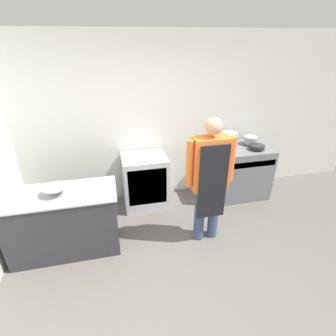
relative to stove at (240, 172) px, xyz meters
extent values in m
plane|color=#5B5651|center=(-1.53, -1.70, -0.45)|extent=(14.00, 14.00, 0.00)
cube|color=silver|center=(-1.53, 0.40, 0.90)|extent=(8.00, 0.05, 2.70)
cube|color=#2D2D33|center=(-2.85, -0.74, -0.03)|extent=(1.34, 0.62, 0.84)
cube|color=#9EA0A8|center=(-2.85, -0.74, 0.40)|extent=(1.39, 0.64, 0.02)
cube|color=slate|center=(0.00, 0.00, 0.00)|extent=(0.96, 0.65, 0.91)
cube|color=#9EA0A8|center=(0.00, -0.31, 0.29)|extent=(0.88, 0.03, 0.10)
cube|color=#9EA0A8|center=(0.00, 0.31, 0.46)|extent=(0.96, 0.03, 0.02)
cube|color=silver|center=(-1.67, 0.07, -0.01)|extent=(0.71, 0.58, 0.89)
cube|color=silver|center=(-1.67, -0.21, 0.03)|extent=(0.60, 0.02, 0.62)
cylinder|color=#38476B|center=(-1.07, -0.95, -0.05)|extent=(0.14, 0.14, 0.81)
cylinder|color=#38476B|center=(-0.86, -0.95, -0.05)|extent=(0.14, 0.14, 0.81)
cube|color=orange|center=(-0.97, -0.95, 0.71)|extent=(0.46, 0.22, 0.71)
cube|color=black|center=(-0.97, -1.07, 0.50)|extent=(0.37, 0.02, 1.01)
cylinder|color=orange|center=(-1.24, -0.95, 0.74)|extent=(0.09, 0.09, 0.60)
cylinder|color=orange|center=(-0.69, -0.95, 0.74)|extent=(0.09, 0.09, 0.60)
sphere|color=tan|center=(-0.97, -0.95, 1.20)|extent=(0.21, 0.21, 0.21)
cone|color=#9EA0A8|center=(-2.88, -0.75, 0.46)|extent=(0.30, 0.30, 0.10)
cylinder|color=#9EA0A8|center=(-0.22, 0.11, 0.57)|extent=(0.28, 0.28, 0.20)
ellipsoid|color=#9EA0A8|center=(-0.22, 0.11, 0.69)|extent=(0.27, 0.27, 0.05)
cylinder|color=#262628|center=(0.19, -0.11, 0.50)|extent=(0.24, 0.24, 0.06)
cylinder|color=#9EA0A8|center=(0.19, 0.11, 0.53)|extent=(0.23, 0.23, 0.12)
camera|label=1|loc=(-2.15, -3.69, 2.14)|focal=28.00mm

